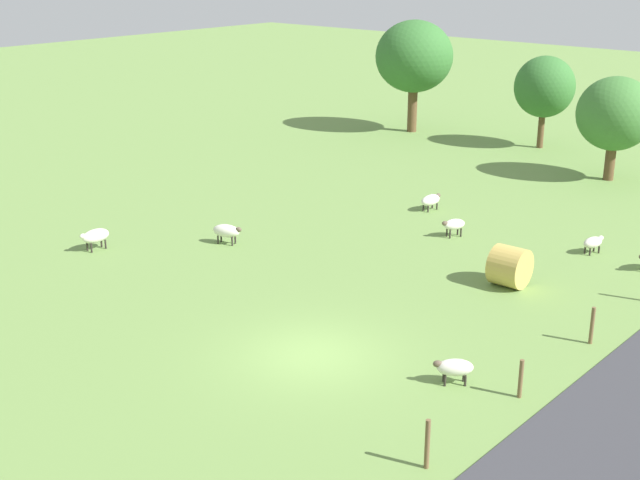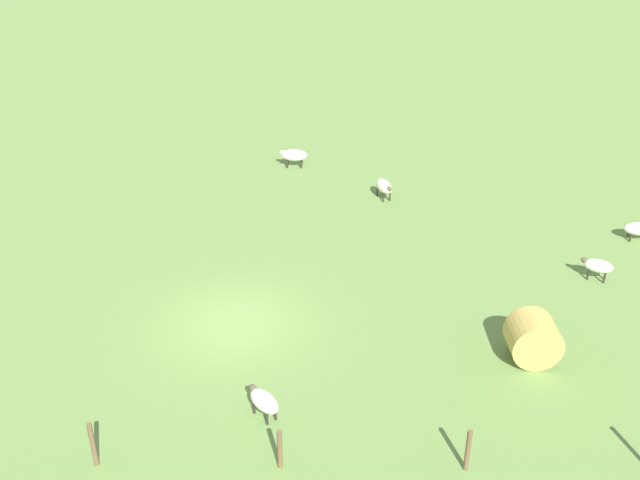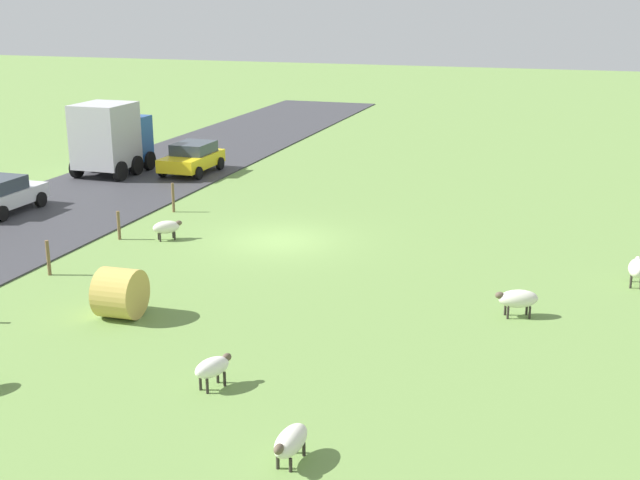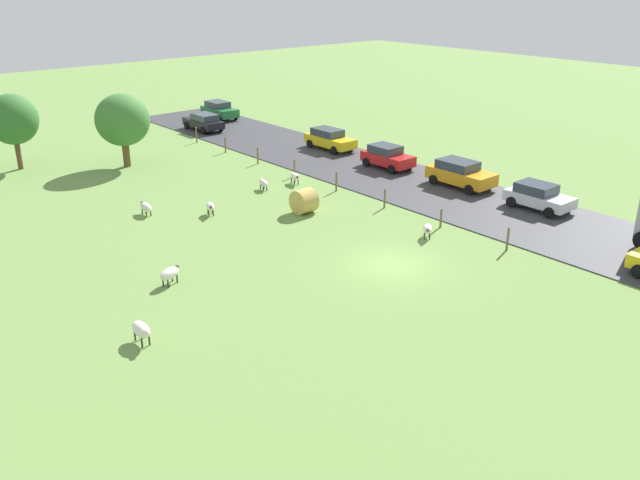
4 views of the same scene
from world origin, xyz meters
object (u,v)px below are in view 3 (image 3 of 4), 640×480
sheep_2 (167,227)px  hay_bale_0 (120,293)px  sheep_4 (518,299)px  sheep_5 (637,268)px  car_0 (1,194)px  truck_0 (111,137)px  car_2 (192,157)px  sheep_0 (290,441)px  sheep_3 (213,367)px

sheep_2 → hay_bale_0: 7.75m
sheep_4 → hay_bale_0: hay_bale_0 is taller
sheep_5 → car_0: car_0 is taller
truck_0 → car_0: (0.22, 8.30, -1.09)m
sheep_4 → car_2: car_2 is taller
sheep_4 → hay_bale_0: 11.29m
sheep_5 → sheep_2: bearing=0.2°
sheep_5 → car_0: 25.00m
sheep_5 → car_0: bearing=-2.9°
sheep_2 → sheep_5: bearing=-179.8°
hay_bale_0 → truck_0: 20.06m
sheep_2 → car_0: (8.43, -1.30, 0.36)m
sheep_5 → truck_0: truck_0 is taller
truck_0 → car_2: truck_0 is taller
sheep_4 → sheep_5: (-3.34, -3.89, 0.03)m
sheep_0 → car_0: (18.12, -14.37, 0.38)m
sheep_0 → hay_bale_0: size_ratio=0.88×
sheep_3 → sheep_4: sheep_4 is taller
sheep_4 → car_2: size_ratio=0.32×
sheep_2 → sheep_5: size_ratio=0.84×
sheep_2 → sheep_4: 13.75m
car_0 → car_2: size_ratio=0.98×
sheep_3 → sheep_2: bearing=-57.1°
sheep_4 → car_2: bearing=-40.2°
sheep_5 → car_2: 23.73m
truck_0 → sheep_5: bearing=158.9°
sheep_2 → sheep_0: bearing=126.6°
sheep_2 → truck_0: truck_0 is taller
hay_bale_0 → sheep_2: bearing=-71.4°
sheep_5 → hay_bale_0: size_ratio=0.89×
sheep_5 → sheep_0: bearing=62.4°
sheep_2 → hay_bale_0: (-2.47, 7.34, 0.23)m
sheep_2 → car_0: size_ratio=0.28×
sheep_2 → sheep_4: size_ratio=0.83×
car_2 → truck_0: bearing=21.7°
sheep_5 → hay_bale_0: 15.90m
hay_bale_0 → car_2: (6.92, -18.43, 0.14)m
sheep_5 → hay_bale_0: (14.08, 7.39, 0.15)m
sheep_2 → car_2: 11.96m
sheep_2 → sheep_4: bearing=163.8°
hay_bale_0 → car_0: size_ratio=0.37×
sheep_3 → sheep_5: size_ratio=0.85×
sheep_0 → car_2: bearing=-59.7°
truck_0 → car_0: bearing=88.5°
sheep_5 → hay_bale_0: hay_bale_0 is taller
sheep_2 → sheep_5: 16.54m
car_2 → sheep_4: bearing=139.8°
sheep_3 → truck_0: bearing=-53.3°
sheep_0 → sheep_3: bearing=-41.2°
sheep_2 → car_2: size_ratio=0.27×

